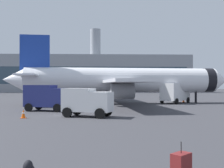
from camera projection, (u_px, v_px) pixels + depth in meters
name	position (u px, v px, depth m)	size (l,w,h in m)	color
airplane_at_gate	(121.00, 80.00, 42.86)	(35.77, 32.29, 10.50)	white
service_truck	(47.00, 97.00, 30.57)	(5.20, 3.53, 2.90)	navy
fuel_truck	(175.00, 92.00, 43.60)	(5.75, 6.10, 3.20)	white
cargo_van	(87.00, 101.00, 24.86)	(4.81, 3.51, 2.60)	white
safety_cone_near	(184.00, 100.00, 46.44)	(0.44, 0.44, 0.78)	#F2590C
safety_cone_mid	(23.00, 114.00, 23.82)	(0.44, 0.44, 0.80)	#F2590C
rolling_suitcase	(181.00, 164.00, 8.59)	(0.74, 0.72, 1.10)	maroon
traveller_backpack	(29.00, 168.00, 8.75)	(0.36, 0.40, 0.48)	black
terminal_building	(67.00, 74.00, 117.26)	(102.03, 22.61, 27.02)	gray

